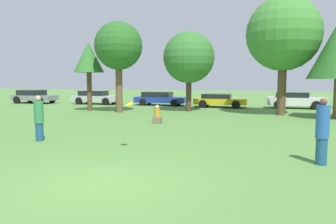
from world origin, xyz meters
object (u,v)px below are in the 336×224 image
(parked_car_silver, at_px, (96,97))
(parked_car_white, at_px, (295,100))
(frisbee, at_px, (129,104))
(parked_car_yellow, at_px, (220,100))
(parked_car_blue, at_px, (160,98))
(parked_car_grey, at_px, (34,96))
(bystander_sitting, at_px, (157,116))
(tree_0, at_px, (89,58))
(tree_1, at_px, (118,47))
(person_thrower, at_px, (39,118))
(tree_2, at_px, (189,58))
(person_catcher, at_px, (322,131))
(tree_3, at_px, (284,34))

(parked_car_silver, height_order, parked_car_white, parked_car_white)
(frisbee, bearing_deg, parked_car_white, 67.75)
(parked_car_silver, height_order, parked_car_yellow, parked_car_silver)
(parked_car_blue, height_order, parked_car_yellow, parked_car_blue)
(parked_car_grey, bearing_deg, parked_car_silver, 5.93)
(bystander_sitting, bearing_deg, frisbee, -81.88)
(parked_car_blue, bearing_deg, frisbee, -75.32)
(tree_0, xyz_separation_m, parked_car_yellow, (8.99, 5.24, -3.21))
(tree_1, bearing_deg, frisbee, -65.84)
(person_thrower, xyz_separation_m, tree_2, (3.35, 12.67, 2.98))
(bystander_sitting, bearing_deg, tree_1, 130.20)
(tree_2, relative_size, parked_car_white, 1.29)
(tree_1, bearing_deg, tree_2, 22.94)
(tree_1, bearing_deg, person_catcher, -47.51)
(parked_car_silver, relative_size, parked_car_white, 0.99)
(tree_0, xyz_separation_m, tree_1, (2.54, -0.49, 0.74))
(tree_1, xyz_separation_m, tree_2, (4.58, 1.94, -0.71))
(bystander_sitting, xyz_separation_m, parked_car_grey, (-15.53, 10.97, 0.28))
(parked_car_grey, bearing_deg, tree_2, -12.17)
(tree_3, bearing_deg, person_thrower, -129.67)
(frisbee, distance_m, parked_car_yellow, 17.23)
(person_thrower, xyz_separation_m, bystander_sitting, (2.97, 5.76, -0.47))
(tree_1, relative_size, parked_car_white, 1.41)
(tree_3, bearing_deg, parked_car_white, 74.47)
(parked_car_yellow, bearing_deg, parked_car_blue, 173.45)
(parked_car_yellow, bearing_deg, person_catcher, -73.77)
(tree_3, bearing_deg, tree_1, -175.44)
(person_thrower, bearing_deg, parked_car_grey, 133.60)
(tree_0, distance_m, parked_car_blue, 7.76)
(parked_car_yellow, bearing_deg, tree_1, -136.25)
(bystander_sitting, height_order, parked_car_silver, parked_car_silver)
(parked_car_white, bearing_deg, parked_car_yellow, -173.20)
(bystander_sitting, distance_m, tree_3, 10.05)
(person_thrower, bearing_deg, tree_1, 103.25)
(parked_car_silver, bearing_deg, frisbee, -58.25)
(tree_1, relative_size, tree_3, 0.83)
(bystander_sitting, xyz_separation_m, tree_0, (-6.74, 5.47, 3.42))
(tree_1, distance_m, parked_car_grey, 13.39)
(tree_2, bearing_deg, frisbee, -87.65)
(parked_car_white, bearing_deg, parked_car_blue, -179.57)
(frisbee, distance_m, tree_3, 14.04)
(person_thrower, xyz_separation_m, parked_car_grey, (-12.56, 16.73, -0.19))
(parked_car_white, bearing_deg, bystander_sitting, -123.88)
(tree_1, bearing_deg, parked_car_yellow, 41.61)
(frisbee, relative_size, tree_0, 0.05)
(bystander_sitting, xyz_separation_m, parked_car_yellow, (2.25, 10.71, 0.21))
(bystander_sitting, relative_size, parked_car_grey, 0.23)
(person_catcher, xyz_separation_m, tree_3, (-0.02, 12.74, 4.22))
(bystander_sitting, bearing_deg, tree_3, 41.30)
(person_catcher, xyz_separation_m, tree_1, (-10.87, 11.87, 3.63))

